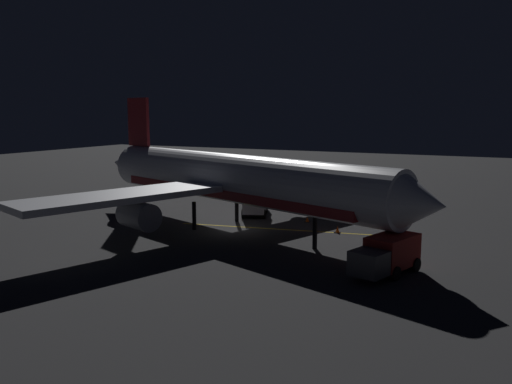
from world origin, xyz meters
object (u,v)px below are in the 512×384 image
at_px(traffic_cone_near_left, 307,219).
at_px(traffic_cone_far, 331,218).
at_px(airliner, 231,180).
at_px(ground_crew_worker, 373,248).
at_px(traffic_cone_under_wing, 338,230).
at_px(traffic_cone_near_right, 337,230).
at_px(catering_truck, 256,202).
at_px(baggage_truck, 387,256).

relative_size(traffic_cone_near_left, traffic_cone_far, 1.00).
bearing_deg(airliner, traffic_cone_far, 137.98).
relative_size(ground_crew_worker, traffic_cone_under_wing, 3.16).
xyz_separation_m(airliner, traffic_cone_near_right, (-2.81, 8.88, -4.11)).
xyz_separation_m(catering_truck, ground_crew_worker, (11.13, 14.67, -0.42)).
bearing_deg(traffic_cone_near_left, baggage_truck, 38.65).
relative_size(airliner, traffic_cone_under_wing, 70.75).
relative_size(catering_truck, traffic_cone_under_wing, 10.97).
xyz_separation_m(traffic_cone_near_right, traffic_cone_far, (-4.70, -2.12, 0.00)).
bearing_deg(traffic_cone_under_wing, catering_truck, -112.61).
distance_m(airliner, traffic_cone_near_right, 10.18).
bearing_deg(traffic_cone_near_right, traffic_cone_near_left, -127.33).
bearing_deg(traffic_cone_near_right, baggage_truck, 32.93).
distance_m(ground_crew_worker, traffic_cone_near_right, 8.63).
height_order(traffic_cone_near_left, traffic_cone_under_wing, same).
bearing_deg(traffic_cone_near_left, ground_crew_worker, 40.84).
height_order(airliner, traffic_cone_under_wing, airliner).
bearing_deg(airliner, ground_crew_worker, 72.53).
height_order(traffic_cone_near_right, traffic_cone_far, same).
distance_m(baggage_truck, traffic_cone_far, 17.05).
height_order(airliner, traffic_cone_far, airliner).
bearing_deg(traffic_cone_near_right, traffic_cone_under_wing, 21.01).
height_order(traffic_cone_near_right, traffic_cone_under_wing, same).
bearing_deg(baggage_truck, airliner, -115.09).
bearing_deg(airliner, traffic_cone_near_left, 139.26).
bearing_deg(traffic_cone_near_left, catering_truck, -99.83).
relative_size(traffic_cone_near_left, traffic_cone_under_wing, 1.00).
height_order(catering_truck, traffic_cone_far, catering_truck).
bearing_deg(ground_crew_worker, traffic_cone_near_right, -145.88).
bearing_deg(traffic_cone_under_wing, ground_crew_worker, 34.31).
xyz_separation_m(ground_crew_worker, traffic_cone_under_wing, (-7.01, -4.78, -0.64)).
bearing_deg(traffic_cone_far, traffic_cone_under_wing, 24.18).
relative_size(baggage_truck, traffic_cone_near_right, 10.65).
bearing_deg(traffic_cone_near_left, traffic_cone_near_right, 52.67).
distance_m(catering_truck, ground_crew_worker, 18.42).
bearing_deg(airliner, traffic_cone_near_right, 107.55).
distance_m(baggage_truck, traffic_cone_under_wing, 11.83).
bearing_deg(ground_crew_worker, traffic_cone_far, -149.57).
height_order(ground_crew_worker, traffic_cone_near_left, ground_crew_worker).
xyz_separation_m(baggage_truck, traffic_cone_under_wing, (-9.88, -6.43, -1.00)).
height_order(baggage_truck, traffic_cone_near_right, baggage_truck).
distance_m(traffic_cone_under_wing, traffic_cone_far, 5.27).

